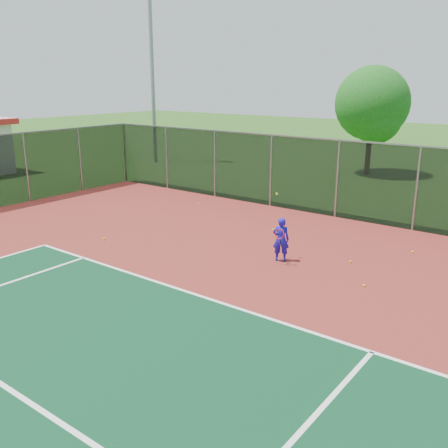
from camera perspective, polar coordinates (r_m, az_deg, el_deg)
The scene contains 12 objects.
ground at distance 9.18m, azimuth -3.15°, elevation -18.33°, with size 120.00×120.00×0.00m, color #245217.
court_apron at distance 10.54m, azimuth 4.06°, elevation -13.36°, with size 30.00×20.00×0.02m, color maroon.
fence_back at distance 18.77m, azimuth 21.16°, elevation 3.88°, with size 30.00×0.06×3.03m.
tennis_player at distance 14.77m, azimuth 6.52°, elevation -1.74°, with size 0.59×0.67×2.02m.
practice_ball_0 at distance 13.56m, azimuth 15.74°, elevation -6.78°, with size 0.07×0.07×0.07m, color yellow.
practice_ball_4 at distance 17.91m, azimuth 5.61°, elevation -0.62°, with size 0.07×0.07×0.07m, color yellow.
practice_ball_5 at distance 15.18m, azimuth 14.26°, elevation -4.18°, with size 0.07×0.07×0.07m, color yellow.
practice_ball_6 at distance 17.26m, azimuth -13.53°, elevation -1.66°, with size 0.07×0.07×0.07m, color yellow.
practice_ball_7 at distance 21.54m, azimuth -2.94°, elevation 2.30°, with size 0.07×0.07×0.07m, color yellow.
practice_ball_8 at distance 16.60m, azimuth 20.73°, elevation -2.99°, with size 0.07×0.07×0.07m, color yellow.
floodlight_nw at distance 33.08m, azimuth -8.28°, elevation 18.77°, with size 0.90×0.40×12.08m.
tree_back_left at distance 29.42m, azimuth 16.67°, elevation 12.69°, with size 4.09×4.09×6.01m.
Camera 1 is at (4.94, -5.74, 5.19)m, focal length 40.00 mm.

